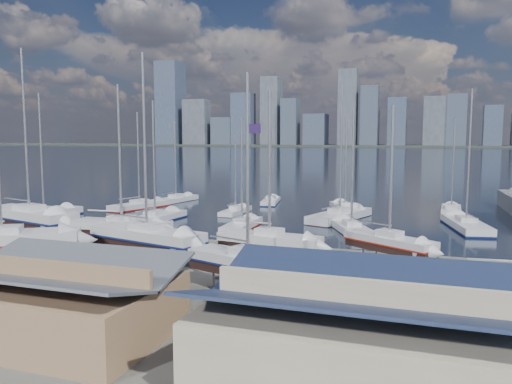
% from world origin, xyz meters
% --- Properties ---
extents(ground, '(1400.00, 1400.00, 0.00)m').
position_xyz_m(ground, '(0.00, -10.00, 0.00)').
color(ground, '#605E59').
rests_on(ground, ground).
extents(water, '(1400.00, 600.00, 0.40)m').
position_xyz_m(water, '(0.00, 300.00, -0.15)').
color(water, '#172035').
rests_on(water, ground).
extents(far_shore, '(1400.00, 80.00, 2.20)m').
position_xyz_m(far_shore, '(0.00, 560.00, 1.10)').
color(far_shore, '#2D332D').
rests_on(far_shore, ground).
extents(skyline, '(639.14, 43.80, 107.69)m').
position_xyz_m(skyline, '(-7.83, 553.76, 39.09)').
color(skyline, '#475166').
rests_on(skyline, far_shore).
extents(shed_grey, '(12.60, 8.40, 4.17)m').
position_xyz_m(shed_grey, '(0.00, -26.00, 2.15)').
color(shed_grey, '#8C6B4C').
rests_on(shed_grey, ground).
extents(shed_blue, '(13.65, 9.45, 4.71)m').
position_xyz_m(shed_blue, '(16.00, -26.00, 2.42)').
color(shed_blue, '#BFB293').
rests_on(shed_blue, ground).
extents(sailboat_cradle_0, '(12.83, 6.55, 19.67)m').
position_xyz_m(sailboat_cradle_0, '(-20.69, -5.86, 2.26)').
color(sailboat_cradle_0, '#2D2D33').
rests_on(sailboat_cradle_0, ground).
extents(sailboat_cradle_1, '(11.78, 9.14, 18.91)m').
position_xyz_m(sailboat_cradle_1, '(-13.40, -16.54, 2.22)').
color(sailboat_cradle_1, '#2D2D33').
rests_on(sailboat_cradle_1, ground).
extents(sailboat_cradle_2, '(9.66, 3.34, 15.54)m').
position_xyz_m(sailboat_cradle_2, '(-8.79, -6.78, 2.05)').
color(sailboat_cradle_2, '#2D2D33').
rests_on(sailboat_cradle_2, ground).
extents(sailboat_cradle_3, '(11.35, 5.63, 17.55)m').
position_xyz_m(sailboat_cradle_3, '(-3.67, -10.71, 2.15)').
color(sailboat_cradle_3, '#2D2D33').
rests_on(sailboat_cradle_3, ground).
extents(sailboat_cradle_4, '(9.04, 3.64, 14.47)m').
position_xyz_m(sailboat_cradle_4, '(6.39, -7.98, 2.00)').
color(sailboat_cradle_4, '#2D2D33').
rests_on(sailboat_cradle_4, ground).
extents(sailboat_cradle_5, '(9.50, 5.41, 14.90)m').
position_xyz_m(sailboat_cradle_5, '(7.23, -15.64, 2.01)').
color(sailboat_cradle_5, '#2D2D33').
rests_on(sailboat_cradle_5, ground).
extents(sailboat_cradle_6, '(8.01, 6.24, 13.25)m').
position_xyz_m(sailboat_cradle_6, '(15.90, -4.93, 1.93)').
color(sailboat_cradle_6, '#2D2D33').
rests_on(sailboat_cradle_6, ground).
extents(sailboat_moored_0, '(3.61, 11.55, 17.10)m').
position_xyz_m(sailboat_moored_0, '(-28.57, 4.96, 0.31)').
color(sailboat_moored_0, black).
rests_on(sailboat_moored_0, water).
extents(sailboat_moored_1, '(5.64, 10.45, 15.05)m').
position_xyz_m(sailboat_moored_1, '(-21.97, 17.34, 0.31)').
color(sailboat_moored_1, black).
rests_on(sailboat_moored_1, water).
extents(sailboat_moored_2, '(4.08, 9.53, 13.94)m').
position_xyz_m(sailboat_moored_2, '(-20.39, 25.90, 0.32)').
color(sailboat_moored_2, black).
rests_on(sailboat_moored_2, water).
extents(sailboat_moored_3, '(3.79, 10.84, 15.91)m').
position_xyz_m(sailboat_moored_3, '(-13.53, 7.49, 0.31)').
color(sailboat_moored_3, black).
rests_on(sailboat_moored_3, water).
extents(sailboat_moored_4, '(2.19, 7.68, 11.59)m').
position_xyz_m(sailboat_moored_4, '(-6.45, 17.20, 0.33)').
color(sailboat_moored_4, black).
rests_on(sailboat_moored_4, water).
extents(sailboat_moored_5, '(3.80, 8.63, 12.48)m').
position_xyz_m(sailboat_moored_5, '(-5.02, 29.22, 0.31)').
color(sailboat_moored_5, black).
rests_on(sailboat_moored_5, water).
extents(sailboat_moored_6, '(2.88, 9.15, 13.55)m').
position_xyz_m(sailboat_moored_6, '(-1.58, 6.75, 0.31)').
color(sailboat_moored_6, black).
rests_on(sailboat_moored_6, water).
extents(sailboat_moored_7, '(7.02, 12.49, 18.18)m').
position_xyz_m(sailboat_moored_7, '(8.25, 16.54, 0.33)').
color(sailboat_moored_7, black).
rests_on(sailboat_moored_7, water).
extents(sailboat_moored_8, '(6.04, 10.17, 14.70)m').
position_xyz_m(sailboat_moored_8, '(7.67, 24.49, 0.31)').
color(sailboat_moored_8, black).
rests_on(sailboat_moored_8, water).
extents(sailboat_moored_9, '(6.45, 9.92, 14.59)m').
position_xyz_m(sailboat_moored_9, '(10.89, 8.43, 0.32)').
color(sailboat_moored_9, black).
rests_on(sailboat_moored_9, water).
extents(sailboat_moored_10, '(5.39, 11.70, 16.88)m').
position_xyz_m(sailboat_moored_10, '(23.19, 14.82, 0.31)').
color(sailboat_moored_10, black).
rests_on(sailboat_moored_10, water).
extents(sailboat_moored_11, '(3.00, 9.37, 13.85)m').
position_xyz_m(sailboat_moored_11, '(22.10, 26.98, 0.31)').
color(sailboat_moored_11, black).
rests_on(sailboat_moored_11, water).
extents(car_a, '(3.08, 5.09, 1.62)m').
position_xyz_m(car_a, '(-5.12, -21.44, 0.81)').
color(car_a, gray).
rests_on(car_a, ground).
extents(car_b, '(4.39, 1.79, 1.42)m').
position_xyz_m(car_b, '(-5.89, -18.09, 0.71)').
color(car_b, gray).
rests_on(car_b, ground).
extents(car_c, '(3.39, 5.99, 1.58)m').
position_xyz_m(car_c, '(-1.02, -20.05, 0.79)').
color(car_c, gray).
rests_on(car_c, ground).
extents(car_d, '(2.86, 5.50, 1.52)m').
position_xyz_m(car_d, '(10.50, -21.02, 0.76)').
color(car_d, gray).
rests_on(car_d, ground).
extents(flagpole, '(1.05, 0.12, 11.88)m').
position_xyz_m(flagpole, '(6.09, -12.17, 6.83)').
color(flagpole, white).
rests_on(flagpole, ground).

